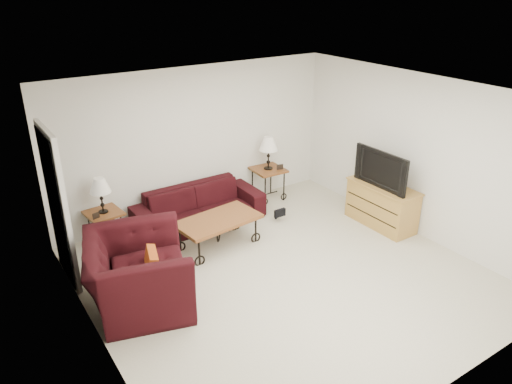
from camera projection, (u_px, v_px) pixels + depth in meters
ground at (284, 275)px, 6.72m from camera, size 5.00×5.00×0.00m
wall_back at (196, 142)px, 8.12m from camera, size 5.00×0.02×2.50m
wall_front at (456, 288)px, 4.31m from camera, size 5.00×0.02×2.50m
wall_left at (89, 248)px, 4.95m from camera, size 0.02×5.00×2.50m
wall_right at (417, 156)px, 7.48m from camera, size 0.02×5.00×2.50m
ceiling at (289, 95)px, 5.71m from camera, size 5.00×5.00×0.00m
doorway at (57, 209)px, 6.32m from camera, size 0.08×0.94×2.04m
sofa at (199, 207)px, 8.01m from camera, size 2.13×0.83×0.62m
side_table_left at (106, 228)px, 7.40m from camera, size 0.55×0.55×0.55m
side_table_right at (268, 184)px, 8.92m from camera, size 0.57×0.57×0.60m
lamp_left at (101, 195)px, 7.18m from camera, size 0.34×0.34×0.55m
lamp_right at (268, 153)px, 8.68m from camera, size 0.35×0.35×0.60m
photo_frame_left at (96, 216)px, 7.09m from camera, size 0.11×0.04×0.09m
photo_frame_right at (280, 167)px, 8.74m from camera, size 0.12×0.05×0.10m
coffee_table at (218, 232)px, 7.36m from camera, size 1.31×0.81×0.47m
armchair at (138, 273)px, 5.97m from camera, size 1.53×1.65×0.89m
throw_pillow at (150, 266)px, 5.98m from camera, size 0.21×0.42×0.40m
tv_stand at (382, 205)px, 7.97m from camera, size 0.49×1.17×0.70m
television at (385, 168)px, 7.70m from camera, size 0.14×1.04×0.60m
backpack at (276, 209)px, 8.19m from camera, size 0.38×0.34×0.41m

